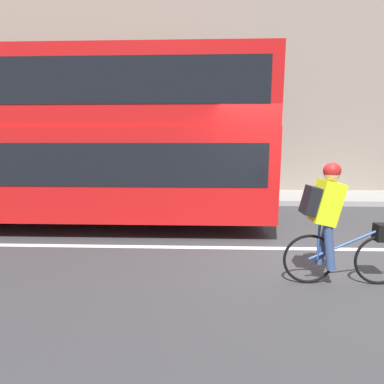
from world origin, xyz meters
TOP-DOWN VIEW (x-y plane):
  - ground_plane at (0.00, 0.00)m, footprint 80.00×80.00m
  - road_center_line at (0.00, 0.19)m, footprint 50.00×0.14m
  - sidewalk_curb at (0.00, 4.81)m, footprint 60.00×2.09m
  - building_facade at (0.00, 6.01)m, footprint 60.00×0.30m
  - bus at (-5.47, 1.73)m, footprint 10.65×2.53m
  - cyclist_on_bike at (0.15, -1.10)m, footprint 1.58×0.32m
  - street_sign_post at (-4.25, 4.70)m, footprint 0.36×0.09m

SIDE VIEW (x-z plane):
  - ground_plane at x=0.00m, z-range 0.00..0.00m
  - road_center_line at x=0.00m, z-range 0.00..0.01m
  - sidewalk_curb at x=0.00m, z-range 0.00..0.15m
  - cyclist_on_bike at x=0.15m, z-range 0.06..1.66m
  - street_sign_post at x=-4.25m, z-range 0.29..2.54m
  - bus at x=-5.47m, z-range 0.21..3.77m
  - building_facade at x=0.00m, z-range 0.00..9.15m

